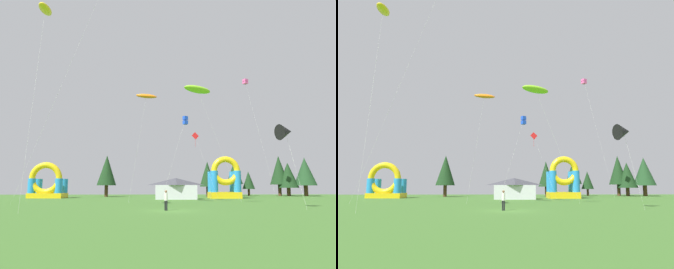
# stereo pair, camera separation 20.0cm
# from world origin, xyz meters

# --- Properties ---
(ground_plane) EXTENTS (120.00, 120.00, 0.00)m
(ground_plane) POSITION_xyz_m (0.00, 0.00, 0.00)
(ground_plane) COLOR #3D6B28
(kite_orange_parafoil) EXTENTS (3.60, 1.15, 14.65)m
(kite_orange_parafoil) POSITION_xyz_m (-2.81, 12.74, 14.15)
(kite_orange_parafoil) COLOR orange
(kite_orange_parafoil) RESTS_ON ground_plane
(kite_yellow_parafoil) EXTENTS (1.72, 6.90, 21.41)m
(kite_yellow_parafoil) POSITION_xyz_m (-13.26, 2.59, 20.73)
(kite_yellow_parafoil) COLOR yellow
(kite_yellow_parafoil) RESTS_ON ground_plane
(kite_red_diamond) EXTENTS (4.21, 2.38, 11.75)m
(kite_red_diamond) POSITION_xyz_m (5.62, 29.47, 11.15)
(kite_red_diamond) COLOR red
(kite_red_diamond) RESTS_ON ground_plane
(kite_black_delta) EXTENTS (2.06, 3.38, 8.61)m
(kite_black_delta) POSITION_xyz_m (11.86, 2.71, 7.71)
(kite_black_delta) COLOR black
(kite_black_delta) RESTS_ON ground_plane
(kite_blue_box) EXTENTS (3.91, 2.33, 12.07)m
(kite_blue_box) POSITION_xyz_m (2.66, 15.80, 11.46)
(kite_blue_box) COLOR blue
(kite_blue_box) RESTS_ON ground_plane
(kite_lime_parafoil) EXTENTS (7.48, 2.29, 15.17)m
(kite_lime_parafoil) POSITION_xyz_m (3.78, 10.41, 14.43)
(kite_lime_parafoil) COLOR #8CD826
(kite_lime_parafoil) RESTS_ON ground_plane
(kite_pink_box) EXTENTS (3.73, 5.95, 23.07)m
(kite_pink_box) POSITION_xyz_m (15.99, 31.93, 22.55)
(kite_pink_box) COLOR #EA599E
(kite_pink_box) RESTS_ON ground_plane
(person_left_edge) EXTENTS (0.44, 0.44, 1.83)m
(person_left_edge) POSITION_xyz_m (-0.48, 0.32, 1.09)
(person_left_edge) COLOR black
(person_left_edge) RESTS_ON ground_plane
(inflatable_orange_dome) EXTENTS (5.51, 4.79, 7.57)m
(inflatable_orange_dome) POSITION_xyz_m (11.06, 30.47, 2.83)
(inflatable_orange_dome) COLOR yellow
(inflatable_orange_dome) RESTS_ON ground_plane
(inflatable_yellow_castle) EXTENTS (6.31, 4.96, 6.61)m
(inflatable_yellow_castle) POSITION_xyz_m (-21.90, 32.82, 2.28)
(inflatable_yellow_castle) COLOR yellow
(inflatable_yellow_castle) RESTS_ON ground_plane
(festival_tent) EXTENTS (6.93, 3.92, 3.59)m
(festival_tent) POSITION_xyz_m (1.88, 26.84, 1.79)
(festival_tent) COLOR silver
(festival_tent) RESTS_ON ground_plane
(tree_row_0) EXTENTS (4.08, 4.08, 8.72)m
(tree_row_0) POSITION_xyz_m (-12.04, 40.70, 5.50)
(tree_row_0) COLOR #4C331E
(tree_row_0) RESTS_ON ground_plane
(tree_row_1) EXTENTS (3.33, 3.33, 7.48)m
(tree_row_1) POSITION_xyz_m (9.44, 40.68, 4.74)
(tree_row_1) COLOR #4C331E
(tree_row_1) RESTS_ON ground_plane
(tree_row_2) EXTENTS (3.65, 3.65, 7.90)m
(tree_row_2) POSITION_xyz_m (16.15, 44.31, 5.22)
(tree_row_2) COLOR #4C331E
(tree_row_2) RESTS_ON ground_plane
(tree_row_3) EXTENTS (2.82, 2.82, 5.58)m
(tree_row_3) POSITION_xyz_m (19.74, 45.91, 3.54)
(tree_row_3) COLOR #4C331E
(tree_row_3) RESTS_ON ground_plane
(tree_row_4) EXTENTS (4.19, 4.19, 9.20)m
(tree_row_4) POSITION_xyz_m (26.88, 45.75, 5.83)
(tree_row_4) COLOR #4C331E
(tree_row_4) RESTS_ON ground_plane
(tree_row_5) EXTENTS (4.60, 4.60, 7.53)m
(tree_row_5) POSITION_xyz_m (28.50, 44.62, 4.65)
(tree_row_5) COLOR #4C331E
(tree_row_5) RESTS_ON ground_plane
(tree_row_6) EXTENTS (4.98, 4.98, 8.63)m
(tree_row_6) POSITION_xyz_m (32.13, 43.85, 5.45)
(tree_row_6) COLOR #4C331E
(tree_row_6) RESTS_ON ground_plane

